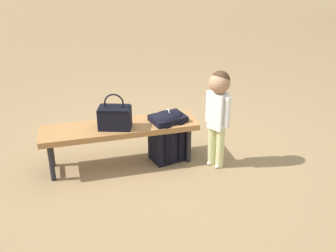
% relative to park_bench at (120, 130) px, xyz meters
% --- Properties ---
extents(ground_plane, '(40.00, 40.00, 0.00)m').
position_rel_park_bench_xyz_m(ground_plane, '(0.36, 0.07, -0.39)').
color(ground_plane, '#8C704C').
rests_on(ground_plane, ground).
extents(park_bench, '(1.64, 0.61, 0.45)m').
position_rel_park_bench_xyz_m(park_bench, '(0.00, 0.00, 0.00)').
color(park_bench, '#9E6B3D').
rests_on(park_bench, ground).
extents(handbag, '(0.35, 0.23, 0.37)m').
position_rel_park_bench_xyz_m(handbag, '(-0.04, -0.05, 0.18)').
color(handbag, black).
rests_on(handbag, park_bench).
extents(child_standing, '(0.21, 0.22, 1.04)m').
position_rel_park_bench_xyz_m(child_standing, '(0.98, -0.15, 0.30)').
color(child_standing, '#CCCC8C').
rests_on(child_standing, ground).
extents(backpack_large, '(0.42, 0.38, 0.59)m').
position_rel_park_bench_xyz_m(backpack_large, '(0.50, 0.04, -0.10)').
color(backpack_large, black).
rests_on(backpack_large, ground).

